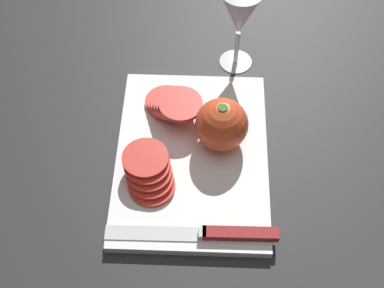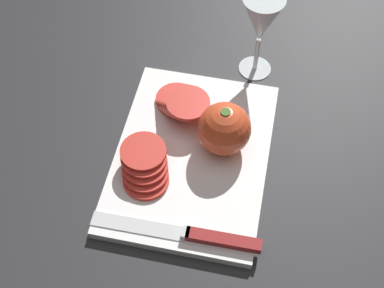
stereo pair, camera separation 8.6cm
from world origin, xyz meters
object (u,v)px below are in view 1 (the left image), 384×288
Objects in this scene: whole_tomato at (222,125)px; knife at (222,234)px; tomato_slice_stack_far at (149,172)px; wine_glass at (240,16)px; tomato_slice_stack_near at (173,103)px.

whole_tomato is 0.19m from knife.
whole_tomato is 0.15m from tomato_slice_stack_far.
wine_glass is 1.89× the size of whole_tomato.
whole_tomato reaches higher than knife.
knife is at bearing 176.14° from wine_glass.
whole_tomato is at bearing -89.55° from knife.
whole_tomato is at bearing -125.45° from tomato_slice_stack_near.
knife is 0.26m from tomato_slice_stack_near.
whole_tomato is 0.34× the size of knife.
whole_tomato is 0.83× the size of tomato_slice_stack_far.
tomato_slice_stack_far is (-0.08, 0.12, -0.03)m from whole_tomato.
knife is 2.42× the size of tomato_slice_stack_near.
whole_tomato reaches higher than tomato_slice_stack_near.
tomato_slice_stack_far is at bearing 167.34° from tomato_slice_stack_near.
tomato_slice_stack_far is (-0.14, 0.03, -0.00)m from tomato_slice_stack_near.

